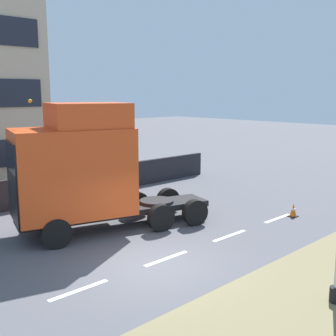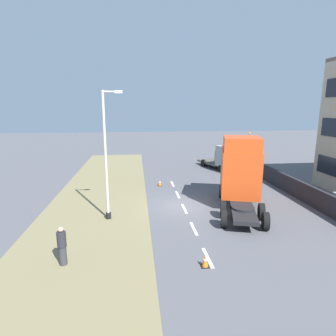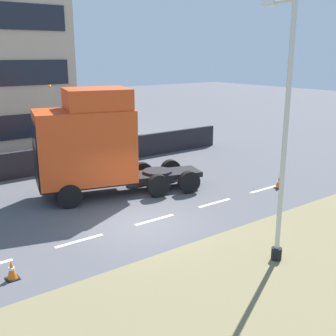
% 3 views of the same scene
% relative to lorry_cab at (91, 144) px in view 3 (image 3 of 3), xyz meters
% --- Properties ---
extents(ground_plane, '(120.00, 120.00, 0.00)m').
position_rel_lorry_cab_xyz_m(ground_plane, '(-4.02, 0.11, -2.45)').
color(ground_plane, '#515156').
rests_on(ground_plane, ground).
extents(grass_verge, '(7.00, 44.00, 0.01)m').
position_rel_lorry_cab_xyz_m(grass_verge, '(-10.02, 0.11, -2.44)').
color(grass_verge, olive).
rests_on(grass_verge, ground).
extents(lane_markings, '(0.16, 14.60, 0.00)m').
position_rel_lorry_cab_xyz_m(lane_markings, '(-4.02, -0.59, -2.44)').
color(lane_markings, white).
rests_on(lane_markings, ground).
extents(boundary_wall, '(0.25, 24.00, 1.40)m').
position_rel_lorry_cab_xyz_m(boundary_wall, '(4.98, 0.11, -1.75)').
color(boundary_wall, '#232328').
rests_on(boundary_wall, ground).
extents(lorry_cab, '(4.41, 7.83, 4.99)m').
position_rel_lorry_cab_xyz_m(lorry_cab, '(0.00, 0.00, 0.00)').
color(lorry_cab, black).
rests_on(lorry_cab, ground).
extents(parked_car, '(2.03, 4.65, 1.92)m').
position_rel_lorry_cab_xyz_m(parked_car, '(6.77, -4.17, -1.50)').
color(parked_car, '#9EA3A8').
rests_on(parked_car, ground).
extents(lamp_post, '(1.28, 0.33, 7.78)m').
position_rel_lorry_cab_xyz_m(lamp_post, '(-8.96, -1.77, 1.16)').
color(lamp_post, black).
rests_on(lamp_post, ground).
extents(traffic_cone_lead, '(0.36, 0.36, 0.58)m').
position_rel_lorry_cab_xyz_m(traffic_cone_lead, '(-5.23, 5.28, -2.16)').
color(traffic_cone_lead, black).
rests_on(traffic_cone_lead, ground).
extents(traffic_cone_trailing, '(0.36, 0.36, 0.58)m').
position_rel_lorry_cab_xyz_m(traffic_cone_trailing, '(-4.33, -7.71, -2.16)').
color(traffic_cone_trailing, black).
rests_on(traffic_cone_trailing, ground).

